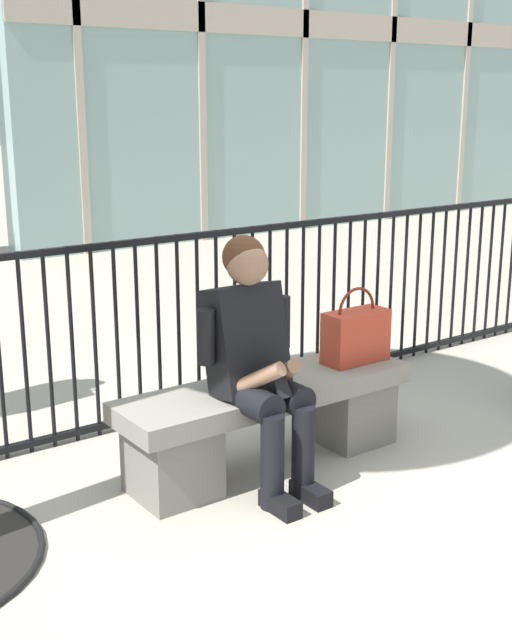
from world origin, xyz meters
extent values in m
plane|color=#A8A091|center=(0.00, 0.00, 0.00)|extent=(60.00, 60.00, 0.00)
cube|color=gray|center=(0.00, 0.00, 0.40)|extent=(1.60, 0.44, 0.10)
cube|color=slate|center=(-0.56, 0.00, 0.17)|extent=(0.36, 0.37, 0.35)
cube|color=slate|center=(0.56, 0.00, 0.17)|extent=(0.36, 0.37, 0.35)
cylinder|color=black|center=(-0.26, -0.18, 0.47)|extent=(0.15, 0.40, 0.15)
cylinder|color=black|center=(-0.26, -0.38, 0.23)|extent=(0.11, 0.11, 0.45)
cube|color=black|center=(-0.26, -0.44, 0.04)|extent=(0.09, 0.22, 0.08)
cylinder|color=black|center=(-0.08, -0.18, 0.47)|extent=(0.15, 0.40, 0.15)
cylinder|color=black|center=(-0.08, -0.38, 0.23)|extent=(0.11, 0.11, 0.45)
cube|color=black|center=(-0.08, -0.44, 0.04)|extent=(0.09, 0.22, 0.08)
cube|color=black|center=(-0.17, -0.04, 0.71)|extent=(0.36, 0.30, 0.55)
cylinder|color=black|center=(-0.39, -0.04, 0.76)|extent=(0.08, 0.08, 0.26)
cylinder|color=#8E664C|center=(-0.25, -0.26, 0.59)|extent=(0.16, 0.28, 0.20)
cylinder|color=black|center=(0.05, -0.04, 0.76)|extent=(0.08, 0.08, 0.26)
cylinder|color=#8E664C|center=(-0.09, -0.26, 0.59)|extent=(0.16, 0.28, 0.20)
cube|color=black|center=(-0.17, -0.32, 0.57)|extent=(0.07, 0.10, 0.13)
sphere|color=#8E664C|center=(-0.17, -0.06, 1.08)|extent=(0.20, 0.20, 0.20)
sphere|color=#472816|center=(-0.17, -0.03, 1.11)|extent=(0.20, 0.20, 0.20)
cube|color=#B23823|center=(0.58, -0.01, 0.59)|extent=(0.36, 0.16, 0.28)
torus|color=maroon|center=(0.58, -0.01, 0.74)|extent=(0.25, 0.02, 0.25)
cylinder|color=black|center=(-0.92, 0.87, 0.54)|extent=(0.02, 0.02, 1.08)
cylinder|color=black|center=(-0.79, 0.87, 0.54)|extent=(0.02, 0.02, 1.08)
cylinder|color=black|center=(-0.66, 0.87, 0.54)|extent=(0.02, 0.02, 1.08)
cylinder|color=black|center=(-0.53, 0.87, 0.54)|extent=(0.02, 0.02, 1.08)
cylinder|color=black|center=(-0.40, 0.87, 0.54)|extent=(0.02, 0.02, 1.08)
cylinder|color=black|center=(-0.26, 0.87, 0.54)|extent=(0.02, 0.02, 1.08)
cylinder|color=black|center=(-0.13, 0.87, 0.54)|extent=(0.02, 0.02, 1.08)
cylinder|color=black|center=(0.00, 0.87, 0.54)|extent=(0.02, 0.02, 1.08)
cylinder|color=black|center=(0.13, 0.87, 0.54)|extent=(0.02, 0.02, 1.08)
cylinder|color=black|center=(0.26, 0.87, 0.54)|extent=(0.02, 0.02, 1.08)
cylinder|color=black|center=(0.40, 0.87, 0.54)|extent=(0.02, 0.02, 1.08)
cylinder|color=black|center=(0.53, 0.87, 0.54)|extent=(0.02, 0.02, 1.08)
cylinder|color=black|center=(0.66, 0.87, 0.54)|extent=(0.02, 0.02, 1.08)
cylinder|color=black|center=(0.79, 0.87, 0.54)|extent=(0.02, 0.02, 1.08)
cylinder|color=black|center=(0.92, 0.87, 0.54)|extent=(0.02, 0.02, 1.08)
cylinder|color=black|center=(1.06, 0.87, 0.54)|extent=(0.02, 0.02, 1.08)
cylinder|color=black|center=(1.19, 0.87, 0.54)|extent=(0.02, 0.02, 1.08)
cylinder|color=black|center=(1.32, 0.87, 0.54)|extent=(0.02, 0.02, 1.08)
cylinder|color=black|center=(1.45, 0.87, 0.54)|extent=(0.02, 0.02, 1.08)
cylinder|color=black|center=(1.58, 0.87, 0.54)|extent=(0.02, 0.02, 1.08)
cylinder|color=black|center=(1.72, 0.87, 0.54)|extent=(0.02, 0.02, 1.08)
cylinder|color=black|center=(1.85, 0.87, 0.54)|extent=(0.02, 0.02, 1.08)
cylinder|color=black|center=(1.98, 0.87, 0.54)|extent=(0.02, 0.02, 1.08)
cylinder|color=black|center=(2.11, 0.87, 0.54)|extent=(0.02, 0.02, 1.08)
cylinder|color=black|center=(2.24, 0.87, 0.54)|extent=(0.02, 0.02, 1.08)
cylinder|color=black|center=(2.38, 0.87, 0.54)|extent=(0.02, 0.02, 1.08)
cylinder|color=black|center=(2.51, 0.87, 0.54)|extent=(0.02, 0.02, 1.08)
cylinder|color=black|center=(2.64, 0.87, 0.54)|extent=(0.02, 0.02, 1.08)
cylinder|color=black|center=(2.77, 0.87, 0.54)|extent=(0.02, 0.02, 1.08)
cylinder|color=black|center=(2.90, 0.87, 0.54)|extent=(0.02, 0.02, 1.08)
cylinder|color=black|center=(3.04, 0.87, 0.54)|extent=(0.02, 0.02, 1.08)
cube|color=black|center=(0.00, 0.87, 0.05)|extent=(7.13, 0.04, 0.04)
cube|color=black|center=(0.00, 0.87, 1.06)|extent=(7.13, 0.04, 0.04)
cube|color=#AD9E8C|center=(6.00, 6.10, 2.80)|extent=(10.03, 0.04, 0.36)
camera|label=1|loc=(-2.35, -3.15, 1.83)|focal=46.58mm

